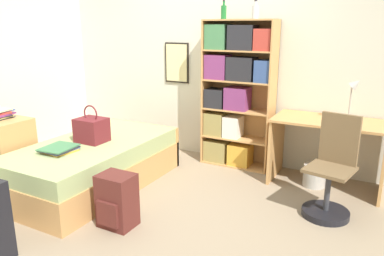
{
  "coord_description": "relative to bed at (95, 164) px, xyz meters",
  "views": [
    {
      "loc": [
        2.07,
        -2.84,
        1.69
      ],
      "look_at": [
        0.44,
        0.19,
        0.75
      ],
      "focal_mm": 35.0,
      "sensor_mm": 36.0,
      "label": 1
    }
  ],
  "objects": [
    {
      "name": "book_stack_on_bed",
      "position": [
        -0.07,
        -0.4,
        0.28
      ],
      "size": [
        0.32,
        0.35,
        0.05
      ],
      "color": "gold",
      "rests_on": "bed"
    },
    {
      "name": "bottle_green",
      "position": [
        0.92,
        1.29,
        1.61
      ],
      "size": [
        0.06,
        0.06,
        0.22
      ],
      "color": "#1E6B2D",
      "rests_on": "bookcase"
    },
    {
      "name": "backpack",
      "position": [
        0.77,
        -0.58,
        -0.01
      ],
      "size": [
        0.3,
        0.27,
        0.47
      ],
      "color": "#56231E",
      "rests_on": "ground_plane"
    },
    {
      "name": "dresser",
      "position": [
        -0.85,
        -0.48,
        0.13
      ],
      "size": [
        0.57,
        0.47,
        0.75
      ],
      "color": "tan",
      "rests_on": "ground_plane"
    },
    {
      "name": "waste_bin",
      "position": [
        2.12,
        1.11,
        -0.12
      ],
      "size": [
        0.24,
        0.24,
        0.24
      ],
      "color": "#B7B2A8",
      "rests_on": "ground_plane"
    },
    {
      "name": "desk_lamp",
      "position": [
        2.41,
        1.21,
        0.81
      ],
      "size": [
        0.17,
        0.12,
        0.47
      ],
      "color": "#ADA89E",
      "rests_on": "desk"
    },
    {
      "name": "desk_chair",
      "position": [
        2.36,
        0.51,
        0.07
      ],
      "size": [
        0.45,
        0.45,
        0.93
      ],
      "color": "black",
      "rests_on": "ground_plane"
    },
    {
      "name": "desk",
      "position": [
        2.21,
        1.17,
        0.27
      ],
      "size": [
        1.15,
        0.61,
        0.74
      ],
      "color": "tan",
      "rests_on": "ground_plane"
    },
    {
      "name": "handbag",
      "position": [
        -0.02,
        0.01,
        0.38
      ],
      "size": [
        0.3,
        0.26,
        0.4
      ],
      "color": "maroon",
      "rests_on": "bed"
    },
    {
      "name": "ground_plane",
      "position": [
        0.67,
        -0.02,
        -0.24
      ],
      "size": [
        14.0,
        14.0,
        0.0
      ],
      "primitive_type": "plane",
      "color": "gray"
    },
    {
      "name": "bookcase",
      "position": [
        1.07,
        1.31,
        0.68
      ],
      "size": [
        0.86,
        0.31,
        1.77
      ],
      "color": "tan",
      "rests_on": "ground_plane"
    },
    {
      "name": "bed",
      "position": [
        0.0,
        0.0,
        0.0
      ],
      "size": [
        1.02,
        1.91,
        0.49
      ],
      "color": "tan",
      "rests_on": "ground_plane"
    },
    {
      "name": "wall_back",
      "position": [
        0.67,
        1.52,
        1.06
      ],
      "size": [
        10.0,
        0.09,
        2.6
      ],
      "color": "beige",
      "rests_on": "ground_plane"
    },
    {
      "name": "bottle_brown",
      "position": [
        1.3,
        1.3,
        1.6
      ],
      "size": [
        0.08,
        0.08,
        0.2
      ],
      "color": "#B7BCC1",
      "rests_on": "bookcase"
    }
  ]
}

